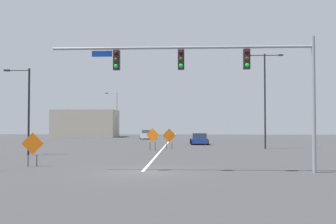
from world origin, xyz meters
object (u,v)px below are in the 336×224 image
(street_lamp_far_right, at_px, (116,112))
(street_lamp_near_right, at_px, (265,93))
(construction_sign_right_shoulder, at_px, (153,136))
(street_lamp_mid_left, at_px, (27,106))
(car_white_near, at_px, (148,135))
(construction_sign_left_lane, at_px, (33,145))
(car_blue_approaching, at_px, (199,139))
(traffic_signal_assembly, at_px, (217,69))
(construction_sign_right_lane, at_px, (169,136))

(street_lamp_far_right, relative_size, street_lamp_near_right, 0.84)
(street_lamp_far_right, distance_m, construction_sign_right_shoulder, 31.86)
(street_lamp_mid_left, xyz_separation_m, car_white_near, (6.82, 30.33, -3.28))
(construction_sign_left_lane, bearing_deg, street_lamp_mid_left, 116.14)
(street_lamp_mid_left, bearing_deg, car_white_near, 77.32)
(construction_sign_left_lane, bearing_deg, car_blue_approaching, 65.23)
(construction_sign_left_lane, bearing_deg, traffic_signal_assembly, -10.65)
(car_blue_approaching, bearing_deg, construction_sign_right_shoulder, -114.59)
(construction_sign_right_shoulder, relative_size, car_blue_approaching, 0.52)
(construction_sign_left_lane, bearing_deg, construction_sign_right_lane, 63.52)
(traffic_signal_assembly, height_order, car_blue_approaching, traffic_signal_assembly)
(traffic_signal_assembly, distance_m, car_blue_approaching, 25.79)
(construction_sign_left_lane, bearing_deg, street_lamp_far_right, 94.25)
(street_lamp_mid_left, xyz_separation_m, car_blue_approaching, (14.55, 15.59, -3.29))
(traffic_signal_assembly, relative_size, construction_sign_left_lane, 6.93)
(street_lamp_mid_left, bearing_deg, traffic_signal_assembly, -33.79)
(construction_sign_left_lane, relative_size, construction_sign_right_lane, 0.98)
(street_lamp_mid_left, bearing_deg, street_lamp_near_right, 20.96)
(street_lamp_far_right, relative_size, street_lamp_mid_left, 1.15)
(car_white_near, bearing_deg, traffic_signal_assembly, -79.06)
(street_lamp_mid_left, xyz_separation_m, construction_sign_left_lane, (3.79, -7.72, -2.68))
(street_lamp_mid_left, height_order, construction_sign_left_lane, street_lamp_mid_left)
(street_lamp_far_right, bearing_deg, street_lamp_near_right, -53.62)
(street_lamp_mid_left, relative_size, construction_sign_left_lane, 3.49)
(street_lamp_mid_left, bearing_deg, construction_sign_right_lane, 32.99)
(street_lamp_mid_left, xyz_separation_m, construction_sign_right_shoulder, (9.81, 5.24, -2.61))
(construction_sign_left_lane, height_order, car_blue_approaching, construction_sign_left_lane)
(traffic_signal_assembly, distance_m, street_lamp_far_right, 47.45)
(car_white_near, distance_m, car_blue_approaching, 16.64)
(street_lamp_far_right, distance_m, street_lamp_near_right, 34.27)
(street_lamp_mid_left, distance_m, car_blue_approaching, 21.58)
(construction_sign_right_lane, bearing_deg, street_lamp_near_right, 4.03)
(car_blue_approaching, bearing_deg, construction_sign_right_lane, -111.55)
(street_lamp_near_right, xyz_separation_m, construction_sign_right_lane, (-9.60, -0.68, -4.30))
(street_lamp_mid_left, relative_size, construction_sign_right_shoulder, 3.35)
(street_lamp_mid_left, height_order, construction_sign_right_shoulder, street_lamp_mid_left)
(traffic_signal_assembly, relative_size, street_lamp_far_right, 1.73)
(construction_sign_right_shoulder, bearing_deg, street_lamp_mid_left, -151.88)
(street_lamp_near_right, xyz_separation_m, car_white_near, (-14.06, 22.33, -4.90))
(street_lamp_far_right, relative_size, construction_sign_right_lane, 3.94)
(construction_sign_right_lane, height_order, construction_sign_right_shoulder, construction_sign_right_shoulder)
(street_lamp_mid_left, bearing_deg, construction_sign_left_lane, -63.86)
(street_lamp_mid_left, distance_m, construction_sign_left_lane, 9.01)
(construction_sign_right_lane, bearing_deg, street_lamp_mid_left, -147.01)
(car_white_near, bearing_deg, construction_sign_right_lane, -79.03)
(construction_sign_left_lane, relative_size, construction_sign_right_shoulder, 0.96)
(street_lamp_far_right, height_order, car_blue_approaching, street_lamp_far_right)
(construction_sign_left_lane, distance_m, construction_sign_right_shoulder, 14.29)
(street_lamp_near_right, bearing_deg, car_white_near, 122.20)
(car_white_near, bearing_deg, street_lamp_near_right, -57.80)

